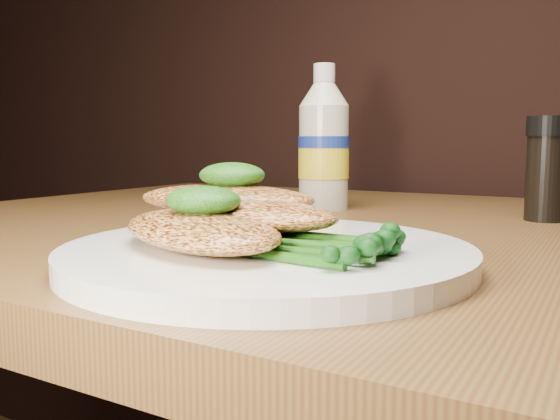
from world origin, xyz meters
The scene contains 9 objects.
plate centered at (-0.01, 0.81, 0.76)m, with size 0.30×0.30×0.02m, color white.
chicken_front centered at (-0.05, 0.77, 0.78)m, with size 0.16×0.09×0.03m, color #EB9C4B.
chicken_mid centered at (-0.03, 0.82, 0.79)m, with size 0.15×0.08×0.02m, color #EB9C4B.
chicken_back centered at (-0.07, 0.83, 0.79)m, with size 0.15×0.08×0.02m, color #EB9C4B.
pesto_front centered at (-0.05, 0.78, 0.80)m, with size 0.06×0.05×0.02m, color #08370A.
pesto_back centered at (-0.07, 0.84, 0.81)m, with size 0.06×0.05×0.02m, color #08370A.
broccolini_bundle centered at (0.03, 0.79, 0.78)m, with size 0.15×0.11×0.02m, color #1F5713, non-canonical shape.
mayo_bottle centered at (-0.13, 1.15, 0.85)m, with size 0.07×0.07×0.19m, color beige, non-canonical shape.
pepper_grinder centered at (0.14, 1.17, 0.81)m, with size 0.05×0.05×0.12m, color black, non-canonical shape.
Camera 1 is at (0.21, 0.45, 0.84)m, focal length 37.52 mm.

